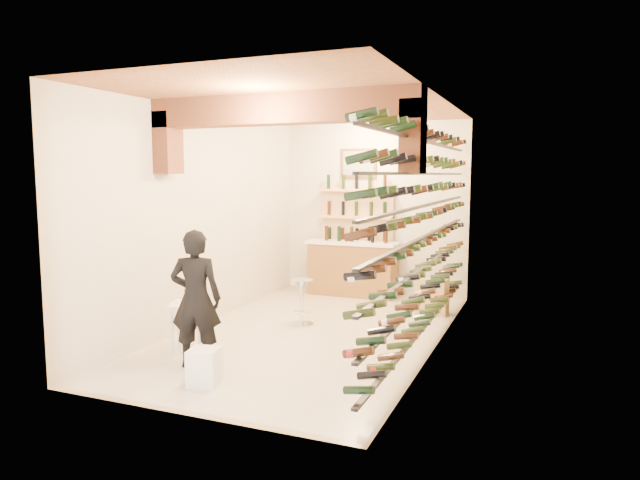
# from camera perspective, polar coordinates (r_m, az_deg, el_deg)

# --- Properties ---
(ground) EXTENTS (6.00, 6.00, 0.00)m
(ground) POSITION_cam_1_polar(r_m,az_deg,el_deg) (8.16, -0.80, -9.33)
(ground) COLOR beige
(ground) RESTS_ON ground
(room_shell) EXTENTS (3.52, 6.02, 3.21)m
(room_shell) POSITION_cam_1_polar(r_m,az_deg,el_deg) (7.61, -1.60, 6.68)
(room_shell) COLOR beige
(room_shell) RESTS_ON ground
(wine_rack) EXTENTS (0.32, 5.70, 2.56)m
(wine_rack) POSITION_cam_1_polar(r_m,az_deg,el_deg) (7.42, 10.14, 1.15)
(wine_rack) COLOR black
(wine_rack) RESTS_ON ground
(back_counter) EXTENTS (1.70, 0.62, 1.29)m
(back_counter) POSITION_cam_1_polar(r_m,az_deg,el_deg) (10.57, 3.28, -2.71)
(back_counter) COLOR brown
(back_counter) RESTS_ON ground
(back_shelving) EXTENTS (1.40, 0.31, 2.73)m
(back_shelving) POSITION_cam_1_polar(r_m,az_deg,el_deg) (10.71, 3.72, 0.84)
(back_shelving) COLOR tan
(back_shelving) RESTS_ON ground
(tasting_table) EXTENTS (0.57, 0.57, 0.78)m
(tasting_table) POSITION_cam_1_polar(r_m,az_deg,el_deg) (7.36, -13.01, -7.05)
(tasting_table) COLOR white
(tasting_table) RESTS_ON ground
(white_stool) EXTENTS (0.37, 0.37, 0.39)m
(white_stool) POSITION_cam_1_polar(r_m,az_deg,el_deg) (6.34, -11.58, -12.37)
(white_stool) COLOR white
(white_stool) RESTS_ON ground
(person) EXTENTS (0.68, 0.56, 1.62)m
(person) POSITION_cam_1_polar(r_m,az_deg,el_deg) (6.76, -12.39, -5.78)
(person) COLOR black
(person) RESTS_ON ground
(chrome_barstool) EXTENTS (0.36, 0.36, 0.69)m
(chrome_barstool) POSITION_cam_1_polar(r_m,az_deg,el_deg) (8.47, -1.84, -5.94)
(chrome_barstool) COLOR silver
(chrome_barstool) RESTS_ON ground
(crate_lower) EXTENTS (0.50, 0.36, 0.30)m
(crate_lower) POSITION_cam_1_polar(r_m,az_deg,el_deg) (9.40, 11.20, -6.38)
(crate_lower) COLOR tan
(crate_lower) RESTS_ON ground
(crate_upper) EXTENTS (0.50, 0.37, 0.27)m
(crate_upper) POSITION_cam_1_polar(r_m,az_deg,el_deg) (9.34, 11.24, -4.67)
(crate_upper) COLOR tan
(crate_upper) RESTS_ON crate_lower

